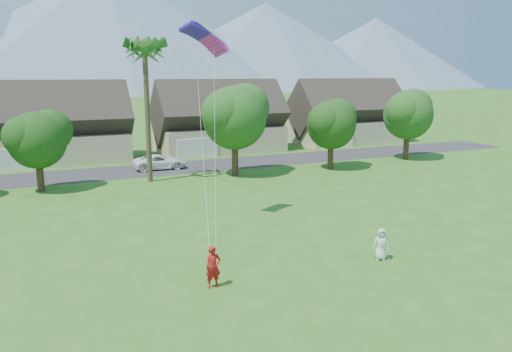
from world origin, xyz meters
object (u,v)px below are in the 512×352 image
watcher (381,244)px  parked_car (160,162)px  kite_flyer (213,267)px  parafoil_kite (204,36)px

watcher → parked_car: bearing=127.9°
kite_flyer → parked_car: bearing=81.1°
watcher → parafoil_kite: size_ratio=0.46×
watcher → parked_car: watcher is taller
parked_car → kite_flyer: bearing=172.8°
kite_flyer → watcher: kite_flyer is taller
watcher → parafoil_kite: bearing=149.6°
parked_car → watcher: bearing=-169.6°
kite_flyer → parafoil_kite: size_ratio=0.53×
watcher → kite_flyer: bearing=-152.8°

